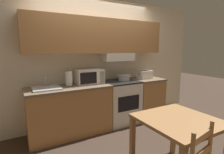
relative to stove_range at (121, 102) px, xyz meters
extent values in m
plane|color=#3D2D23|center=(-0.40, 0.30, -0.44)|extent=(16.00, 16.00, 0.00)
cube|color=silver|center=(-0.40, 0.33, 0.83)|extent=(5.22, 0.05, 2.55)
cube|color=#B27A47|center=(-0.40, 0.14, 1.35)|extent=(2.82, 0.32, 0.67)
cube|color=white|center=(0.00, 0.14, 0.94)|extent=(0.67, 0.34, 0.16)
cube|color=#B27A47|center=(-1.09, 0.00, -0.02)|extent=(1.44, 0.61, 0.85)
cube|color=#75604C|center=(-1.09, 0.00, 0.42)|extent=(1.46, 0.63, 0.04)
cube|color=#B27A47|center=(0.69, 0.00, -0.02)|extent=(0.64, 0.61, 0.85)
cube|color=#75604C|center=(0.69, 0.00, 0.42)|extent=(0.66, 0.63, 0.04)
cube|color=white|center=(0.00, 0.00, -0.02)|extent=(0.70, 0.61, 0.86)
cube|color=black|center=(0.00, 0.00, 0.43)|extent=(0.70, 0.61, 0.03)
cube|color=black|center=(0.00, -0.31, 0.05)|extent=(0.49, 0.01, 0.30)
cylinder|color=black|center=(-0.16, -0.12, 0.44)|extent=(0.10, 0.10, 0.01)
cylinder|color=black|center=(0.16, -0.12, 0.44)|extent=(0.10, 0.10, 0.01)
cylinder|color=black|center=(-0.16, 0.12, 0.44)|extent=(0.10, 0.10, 0.01)
cylinder|color=black|center=(0.16, 0.12, 0.44)|extent=(0.10, 0.10, 0.01)
cylinder|color=#B7BABF|center=(0.10, 0.04, 0.50)|extent=(0.25, 0.25, 0.12)
torus|color=#B7BABF|center=(0.10, 0.04, 0.56)|extent=(0.26, 0.26, 0.01)
cylinder|color=#B7BABF|center=(-0.04, 0.04, 0.54)|extent=(0.05, 0.01, 0.01)
cylinder|color=#B7BABF|center=(0.25, 0.04, 0.54)|extent=(0.05, 0.01, 0.01)
cube|color=white|center=(-0.66, 0.11, 0.58)|extent=(0.52, 0.35, 0.27)
cube|color=black|center=(-0.74, -0.07, 0.58)|extent=(0.32, 0.01, 0.21)
cube|color=gray|center=(-0.46, -0.07, 0.58)|extent=(0.09, 0.01, 0.21)
cube|color=white|center=(0.64, 0.00, 0.53)|extent=(0.31, 0.20, 0.18)
cube|color=black|center=(0.48, 0.00, 0.56)|extent=(0.01, 0.02, 0.02)
cube|color=black|center=(0.54, 0.00, 0.62)|extent=(0.04, 0.14, 0.01)
cube|color=black|center=(0.61, 0.00, 0.62)|extent=(0.04, 0.14, 0.01)
cube|color=black|center=(0.68, 0.00, 0.62)|extent=(0.04, 0.14, 0.01)
cube|color=black|center=(0.75, 0.00, 0.62)|extent=(0.04, 0.14, 0.01)
cube|color=#B7BABF|center=(-1.47, 0.00, 0.45)|extent=(0.45, 0.41, 0.02)
cube|color=#4C4F54|center=(-1.47, -0.02, 0.46)|extent=(0.38, 0.31, 0.01)
cylinder|color=#B7BABF|center=(-1.47, 0.15, 0.56)|extent=(0.02, 0.02, 0.19)
cylinder|color=#B7BABF|center=(-1.47, 0.09, 0.66)|extent=(0.02, 0.12, 0.02)
cylinder|color=black|center=(-1.06, 0.08, 0.45)|extent=(0.15, 0.15, 0.01)
cylinder|color=white|center=(-1.06, 0.08, 0.57)|extent=(0.13, 0.13, 0.25)
cube|color=#9E7042|center=(-0.30, -1.73, 0.29)|extent=(0.83, 0.83, 0.04)
cube|color=#9E7042|center=(-0.67, -1.36, -0.08)|extent=(0.06, 0.06, 0.72)
cube|color=#9E7042|center=(0.08, -1.36, -0.08)|extent=(0.06, 0.06, 0.72)
cylinder|color=#9E7042|center=(-0.39, -2.17, 0.24)|extent=(0.04, 0.04, 0.45)
cube|color=#9E7042|center=(-0.56, -2.20, 0.38)|extent=(0.34, 0.08, 0.06)
cube|color=#9E7042|center=(-0.56, -2.20, 0.22)|extent=(0.34, 0.08, 0.06)
camera|label=1|loc=(-1.90, -3.02, 1.11)|focal=28.00mm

